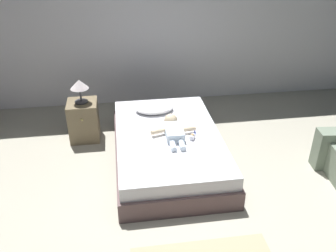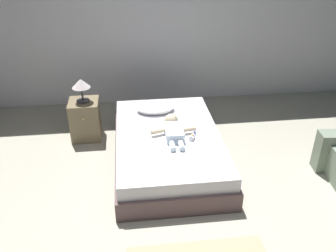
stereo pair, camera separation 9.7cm
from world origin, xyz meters
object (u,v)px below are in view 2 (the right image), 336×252
bed (168,147)px  pillow (155,108)px  lamp (81,85)px  nightstand (85,119)px  baby (173,130)px  toothbrush (195,131)px  baby_bottle (192,137)px

bed → pillow: (-0.10, 0.60, 0.25)m
pillow → lamp: 1.00m
nightstand → lamp: 0.50m
baby → lamp: size_ratio=2.10×
toothbrush → baby_bottle: size_ratio=1.60×
nightstand → lamp: bearing=90.0°
toothbrush → baby_bottle: 0.19m
bed → baby: size_ratio=3.08×
pillow → baby: 0.65m
bed → pillow: size_ratio=4.02×
toothbrush → nightstand: nightstand is taller
bed → lamp: bearing=145.8°
bed → pillow: 0.66m
baby → toothbrush: size_ratio=3.96×
baby_bottle → baby: bearing=144.6°
baby → baby_bottle: (0.20, -0.14, -0.03)m
toothbrush → baby_bottle: (-0.06, -0.17, 0.03)m
bed → toothbrush: (0.33, 0.01, 0.21)m
toothbrush → nightstand: size_ratio=0.31×
toothbrush → lamp: (-1.36, 0.70, 0.37)m
bed → toothbrush: bearing=1.0°
baby_bottle → nightstand: bearing=146.1°
toothbrush → nightstand: bearing=152.8°
nightstand → baby: bearing=-33.7°
pillow → baby: size_ratio=0.77×
lamp → baby_bottle: bearing=-34.0°
bed → lamp: 1.38m
nightstand → lamp: (0.00, 0.00, 0.50)m
baby → lamp: bearing=146.3°
lamp → baby_bottle: size_ratio=3.01×
pillow → nightstand: bearing=173.8°
lamp → baby_bottle: 1.60m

